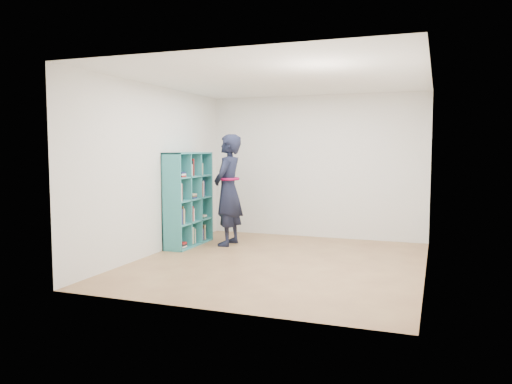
% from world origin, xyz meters
% --- Properties ---
extents(floor, '(4.50, 4.50, 0.00)m').
position_xyz_m(floor, '(0.00, 0.00, 0.00)').
color(floor, brown).
rests_on(floor, ground).
extents(ceiling, '(4.50, 4.50, 0.00)m').
position_xyz_m(ceiling, '(0.00, 0.00, 2.60)').
color(ceiling, white).
rests_on(ceiling, wall_back).
extents(wall_left, '(0.02, 4.50, 2.60)m').
position_xyz_m(wall_left, '(-2.00, 0.00, 1.30)').
color(wall_left, silver).
rests_on(wall_left, floor).
extents(wall_right, '(0.02, 4.50, 2.60)m').
position_xyz_m(wall_right, '(2.00, 0.00, 1.30)').
color(wall_right, silver).
rests_on(wall_right, floor).
extents(wall_back, '(4.00, 0.02, 2.60)m').
position_xyz_m(wall_back, '(0.00, 2.25, 1.30)').
color(wall_back, silver).
rests_on(wall_back, floor).
extents(wall_front, '(4.00, 0.02, 2.60)m').
position_xyz_m(wall_front, '(0.00, -2.25, 1.30)').
color(wall_front, silver).
rests_on(wall_front, floor).
extents(bookshelf, '(0.34, 1.18, 1.57)m').
position_xyz_m(bookshelf, '(-1.84, 0.73, 0.77)').
color(bookshelf, teal).
rests_on(bookshelf, floor).
extents(person, '(0.46, 0.69, 1.87)m').
position_xyz_m(person, '(-1.20, 0.98, 0.94)').
color(person, black).
rests_on(person, floor).
extents(smartphone, '(0.02, 0.10, 0.13)m').
position_xyz_m(smartphone, '(-1.35, 1.06, 1.06)').
color(smartphone, silver).
rests_on(smartphone, person).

